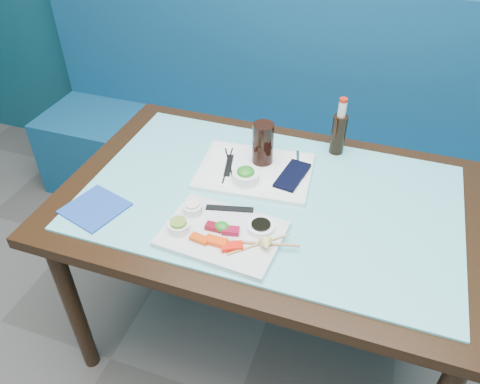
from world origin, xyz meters
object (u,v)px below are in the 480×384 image
(blue_napkin, at_px, (95,208))
(cola_bottle_body, at_px, (338,134))
(booth_bench, at_px, (313,155))
(seaweed_bowl, at_px, (246,177))
(cola_glass, at_px, (263,143))
(dining_table, at_px, (269,216))
(sashimi_plate, at_px, (222,234))
(serving_tray, at_px, (255,171))

(blue_napkin, bearing_deg, cola_bottle_body, 40.74)
(booth_bench, relative_size, seaweed_bowl, 32.78)
(cola_glass, bearing_deg, dining_table, -64.12)
(cola_glass, xyz_separation_m, cola_bottle_body, (0.24, 0.17, -0.02))
(sashimi_plate, bearing_deg, dining_table, 74.97)
(serving_tray, relative_size, cola_bottle_body, 2.57)
(seaweed_bowl, xyz_separation_m, cola_glass, (0.02, 0.13, 0.06))
(cola_bottle_body, bearing_deg, blue_napkin, -139.26)
(cola_glass, height_order, cola_bottle_body, cola_glass)
(booth_bench, xyz_separation_m, cola_bottle_body, (0.16, -0.51, 0.46))
(cola_glass, bearing_deg, cola_bottle_body, 35.91)
(booth_bench, relative_size, blue_napkin, 17.51)
(cola_bottle_body, height_order, blue_napkin, cola_bottle_body)
(cola_glass, xyz_separation_m, blue_napkin, (-0.44, -0.41, -0.09))
(dining_table, bearing_deg, cola_glass, 115.88)
(sashimi_plate, xyz_separation_m, blue_napkin, (-0.43, -0.02, -0.01))
(dining_table, bearing_deg, serving_tray, 129.96)
(seaweed_bowl, height_order, cola_glass, cola_glass)
(serving_tray, distance_m, cola_bottle_body, 0.34)
(seaweed_bowl, bearing_deg, blue_napkin, -146.22)
(serving_tray, height_order, blue_napkin, serving_tray)
(booth_bench, distance_m, serving_tray, 0.84)
(booth_bench, bearing_deg, blue_napkin, -115.27)
(dining_table, height_order, cola_glass, cola_glass)
(cola_bottle_body, bearing_deg, sashimi_plate, -113.22)
(booth_bench, distance_m, blue_napkin, 1.27)
(serving_tray, bearing_deg, dining_table, -55.42)
(dining_table, xyz_separation_m, sashimi_plate, (-0.08, -0.23, 0.10))
(booth_bench, height_order, sashimi_plate, booth_bench)
(cola_bottle_body, bearing_deg, seaweed_bowl, -130.45)
(seaweed_bowl, bearing_deg, serving_tray, 82.41)
(sashimi_plate, relative_size, blue_napkin, 2.04)
(dining_table, bearing_deg, booth_bench, 90.00)
(dining_table, xyz_separation_m, cola_bottle_body, (0.16, 0.33, 0.17))
(sashimi_plate, xyz_separation_m, cola_glass, (0.00, 0.39, 0.08))
(seaweed_bowl, bearing_deg, booth_bench, 83.17)
(booth_bench, xyz_separation_m, blue_napkin, (-0.51, -1.09, 0.39))
(dining_table, relative_size, cola_glass, 9.08)
(sashimi_plate, relative_size, cola_glass, 2.26)
(booth_bench, xyz_separation_m, sashimi_plate, (-0.08, -1.07, 0.39))
(dining_table, relative_size, cola_bottle_body, 9.20)
(sashimi_plate, height_order, cola_bottle_body, cola_bottle_body)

